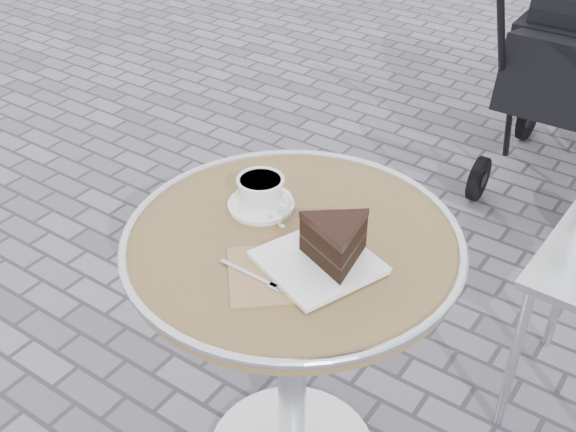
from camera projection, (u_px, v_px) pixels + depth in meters
The scene contains 3 objects.
cafe_table at pixel (292, 298), 1.59m from camera, with size 0.72×0.72×0.74m.
cappuccino_set at pixel (262, 195), 1.57m from camera, with size 0.16×0.14×0.07m.
cake_plate_set at pixel (330, 246), 1.39m from camera, with size 0.32×0.33×0.11m.
Camera 1 is at (0.67, -0.99, 1.64)m, focal length 45.00 mm.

